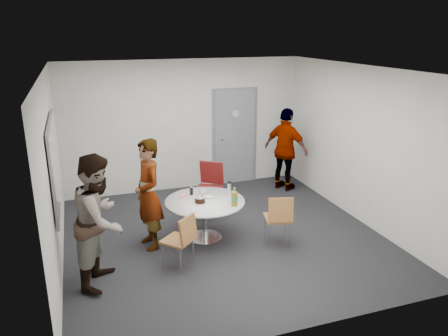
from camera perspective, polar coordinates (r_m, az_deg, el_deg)
name	(u,v)px	position (r m, az deg, el deg)	size (l,w,h in m)	color
floor	(224,236)	(7.28, -0.04, -8.92)	(5.00, 5.00, 0.00)	black
ceiling	(224,69)	(6.53, -0.05, 12.76)	(5.00, 5.00, 0.00)	silver
wall_back	(185,126)	(9.11, -5.16, 5.53)	(5.00, 5.00, 0.00)	beige
wall_left	(52,175)	(6.46, -21.52, -0.80)	(5.00, 5.00, 0.00)	beige
wall_right	(360,145)	(7.92, 17.35, 2.92)	(5.00, 5.00, 0.00)	beige
wall_front	(301,222)	(4.64, 10.07, -7.00)	(5.00, 5.00, 0.00)	beige
door	(235,137)	(9.48, 1.40, 4.07)	(1.02, 0.17, 2.12)	slate
whiteboard	(55,163)	(6.62, -21.23, 0.58)	(0.04, 1.90, 1.25)	slate
table	(206,206)	(6.99, -2.33, -4.94)	(1.27, 1.27, 0.96)	white
chair_near_left	(182,237)	(6.22, -5.49, -8.92)	(0.56, 0.56, 0.81)	brown
chair_near_right	(279,216)	(6.84, 7.20, -6.19)	(0.48, 0.52, 0.84)	brown
chair_far	(210,182)	(7.97, -1.89, -1.90)	(0.66, 0.67, 0.96)	#5E1412
person_main	(148,194)	(6.74, -9.85, -3.43)	(0.63, 0.41, 1.73)	#A5C6EA
person_left	(100,220)	(5.95, -15.92, -6.54)	(0.87, 0.68, 1.78)	white
person_right	(286,150)	(9.17, 8.08, 2.39)	(1.02, 0.42, 1.73)	black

